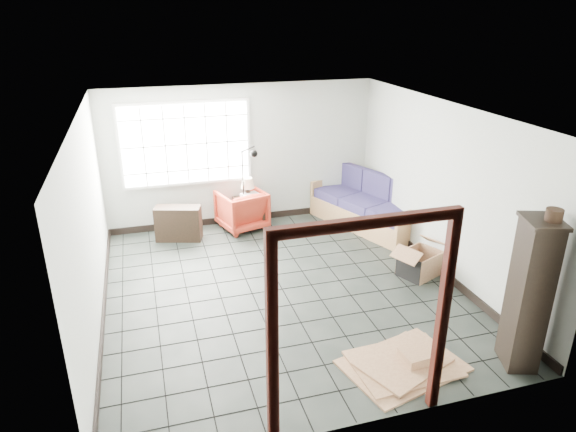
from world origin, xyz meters
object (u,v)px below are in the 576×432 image
object	(u,v)px
futon_sofa	(369,207)
side_table	(249,204)
tall_shelf	(529,294)
armchair	(242,208)

from	to	relation	value
futon_sofa	side_table	distance (m)	2.23
futon_sofa	tall_shelf	xyz separation A→B (m)	(-0.07, -4.23, 0.56)
futon_sofa	tall_shelf	world-z (taller)	tall_shelf
futon_sofa	side_table	xyz separation A→B (m)	(-2.16, 0.55, 0.10)
side_table	tall_shelf	xyz separation A→B (m)	(2.10, -4.78, 0.46)
armchair	tall_shelf	size ratio (longest dim) A/B	0.45
futon_sofa	tall_shelf	bearing A→B (deg)	-112.42
armchair	side_table	bearing A→B (deg)	163.97
side_table	tall_shelf	bearing A→B (deg)	-66.26
side_table	tall_shelf	world-z (taller)	tall_shelf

